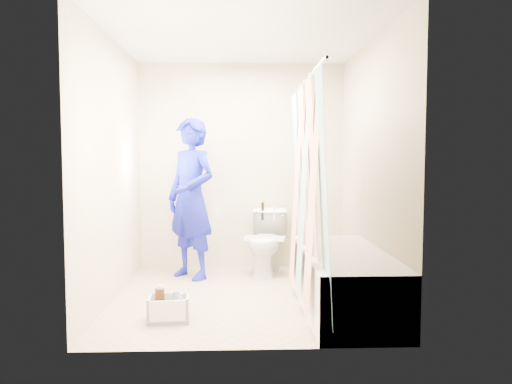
{
  "coord_description": "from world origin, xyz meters",
  "views": [
    {
      "loc": [
        -0.06,
        -4.6,
        1.31
      ],
      "look_at": [
        0.13,
        0.43,
        0.95
      ],
      "focal_mm": 35.0,
      "sensor_mm": 36.0,
      "label": 1
    }
  ],
  "objects_px": {
    "bathtub": "(343,279)",
    "cleaning_caddy": "(170,309)",
    "toilet": "(267,242)",
    "plumber": "(191,198)"
  },
  "relations": [
    {
      "from": "plumber",
      "to": "cleaning_caddy",
      "type": "bearing_deg",
      "value": -50.56
    },
    {
      "from": "toilet",
      "to": "plumber",
      "type": "relative_size",
      "value": 0.41
    },
    {
      "from": "toilet",
      "to": "plumber",
      "type": "bearing_deg",
      "value": -157.36
    },
    {
      "from": "bathtub",
      "to": "cleaning_caddy",
      "type": "xyz_separation_m",
      "value": [
        -1.45,
        -0.24,
        -0.18
      ]
    },
    {
      "from": "plumber",
      "to": "cleaning_caddy",
      "type": "height_order",
      "value": "plumber"
    },
    {
      "from": "plumber",
      "to": "cleaning_caddy",
      "type": "relative_size",
      "value": 5.11
    },
    {
      "from": "bathtub",
      "to": "toilet",
      "type": "height_order",
      "value": "toilet"
    },
    {
      "from": "toilet",
      "to": "bathtub",
      "type": "bearing_deg",
      "value": -54.24
    },
    {
      "from": "cleaning_caddy",
      "to": "plumber",
      "type": "bearing_deg",
      "value": 84.88
    },
    {
      "from": "bathtub",
      "to": "toilet",
      "type": "distance_m",
      "value": 1.46
    }
  ]
}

